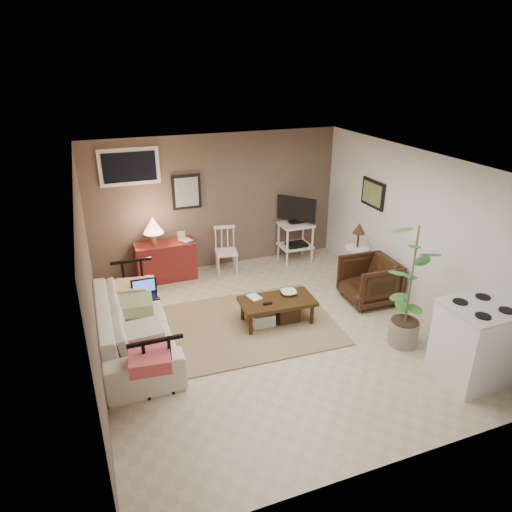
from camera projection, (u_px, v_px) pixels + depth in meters
name	position (u px, v px, depth m)	size (l,w,h in m)	color
floor	(270.00, 333.00, 6.42)	(5.00, 5.00, 0.00)	#C1B293
art_back	(187.00, 192.00, 7.79)	(0.50, 0.03, 0.60)	black
art_right	(373.00, 194.00, 7.43)	(0.03, 0.60, 0.45)	black
window	(129.00, 167.00, 7.30)	(0.96, 0.03, 0.60)	silver
rug	(253.00, 324.00, 6.60)	(2.32, 1.85, 0.02)	#9B855A
coffee_table	(277.00, 309.00, 6.57)	(1.09, 0.61, 0.40)	#32200D
sofa	(133.00, 317.00, 5.95)	(2.30, 0.67, 0.90)	silver
sofa_pillows	(139.00, 319.00, 5.70)	(0.44, 2.19, 0.15)	beige
sofa_end_rails	(144.00, 319.00, 6.02)	(0.62, 2.30, 0.77)	black
laptop	(145.00, 291.00, 6.31)	(0.35, 0.26, 0.24)	black
red_console	(165.00, 258.00, 7.84)	(1.00, 0.45, 1.16)	maroon
spindle_chair	(226.00, 252.00, 8.08)	(0.43, 0.43, 0.83)	silver
tv_stand	(296.00, 228.00, 8.45)	(0.59, 0.59, 1.24)	silver
side_table	(357.00, 246.00, 7.60)	(0.40, 0.40, 1.08)	silver
armchair	(369.00, 279.00, 7.11)	(0.75, 0.71, 0.78)	black
potted_plant	(411.00, 283.00, 5.81)	(0.43, 0.43, 1.72)	gray
stove	(475.00, 343.00, 5.33)	(0.76, 0.71, 0.99)	white
bowl	(289.00, 287.00, 6.61)	(0.23, 0.06, 0.23)	#32200D
book_table	(250.00, 292.00, 6.48)	(0.16, 0.02, 0.22)	#32200D
book_console	(182.00, 236.00, 7.74)	(0.16, 0.02, 0.22)	#32200D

